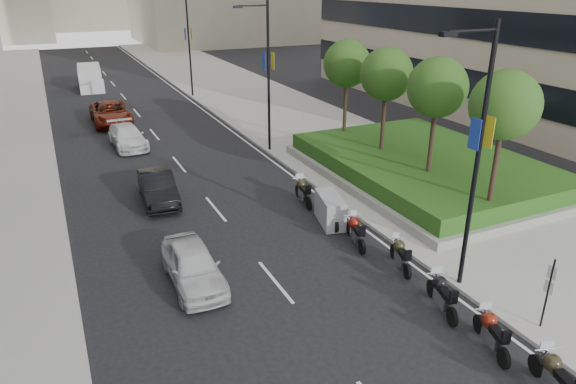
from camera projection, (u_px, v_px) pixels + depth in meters
ground at (373, 335)px, 15.68m from camera, size 160.00×160.00×0.00m
sidewalk_right at (265, 104)px, 44.26m from camera, size 10.00×100.00×0.15m
lane_edge at (205, 111)px, 42.21m from camera, size 0.12×100.00×0.01m
lane_centre at (141, 118)px, 40.17m from camera, size 0.12×100.00×0.01m
planter at (424, 173)px, 27.83m from camera, size 10.00×14.00×0.40m
hedge at (425, 162)px, 27.60m from camera, size 9.40×13.40×0.80m
tree_0 at (505, 106)px, 20.28m from camera, size 2.80×2.80×6.30m
tree_1 at (437, 88)px, 23.63m from camera, size 2.80×2.80×6.30m
tree_2 at (387, 75)px, 26.97m from camera, size 2.80×2.80×6.30m
tree_3 at (347, 64)px, 30.32m from camera, size 2.80×2.80×6.30m
lamp_post_0 at (475, 150)px, 16.20m from camera, size 2.34×0.45×9.00m
lamp_post_1 at (266, 70)px, 30.41m from camera, size 2.34×0.45×9.00m
lamp_post_2 at (187, 40)px, 45.46m from camera, size 2.34×0.45×9.00m
parking_sign at (548, 290)px, 15.33m from camera, size 0.06×0.32×2.50m
motorcycle_0 at (556, 377)px, 13.17m from camera, size 0.88×2.17×1.10m
motorcycle_1 at (491, 332)px, 14.91m from camera, size 0.91×2.05×1.06m
motorcycle_2 at (442, 294)px, 16.66m from camera, size 0.91×2.16×1.11m
motorcycle_3 at (401, 255)px, 19.13m from camera, size 0.85×2.01×1.03m
motorcycle_4 at (356, 231)px, 20.83m from camera, size 0.82×2.17×1.10m
motorcycle_5 at (330, 210)px, 22.59m from camera, size 1.37×2.31×1.31m
motorcycle_6 at (303, 191)px, 24.74m from camera, size 0.75×2.24×1.12m
car_a at (193, 265)px, 18.08m from camera, size 1.78×4.26×1.44m
car_b at (158, 187)px, 24.87m from camera, size 1.82×4.49×1.45m
car_c at (127, 136)px, 33.07m from camera, size 2.15×4.82×1.37m
car_d at (111, 113)px, 38.40m from camera, size 2.70×5.79×1.60m
delivery_van at (90, 79)px, 50.20m from camera, size 2.42×5.53×2.26m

